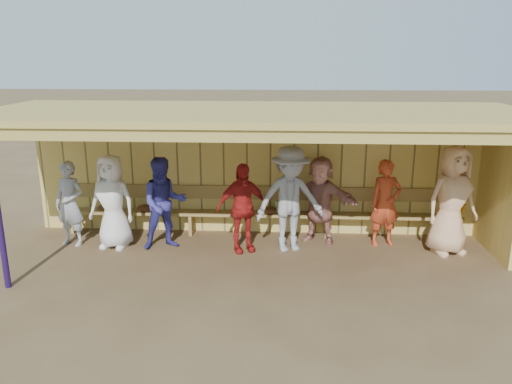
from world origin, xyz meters
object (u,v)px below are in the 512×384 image
player_e (290,199)px  player_f (320,200)px  player_b (112,202)px  player_g (385,203)px  player_d (242,208)px  bench (258,208)px  player_c (164,203)px  player_h (452,200)px  player_a (70,204)px

player_e → player_f: player_e is taller
player_b → player_g: size_ratio=1.08×
player_d → bench: player_d is taller
player_c → player_h: player_h is taller
player_d → player_h: (3.59, 0.11, 0.16)m
player_b → bench: 2.69m
player_f → bench: player_f is taller
player_b → player_f: bearing=17.2°
player_b → player_e: size_ratio=0.91×
player_e → player_g: bearing=-5.9°
player_b → player_h: (5.89, 0.06, 0.11)m
player_a → player_f: size_ratio=0.96×
player_h → player_a: bearing=160.7°
player_d → player_h: player_h is taller
bench → player_g: bearing=-10.4°
player_c → player_d: bearing=-24.3°
player_a → player_b: bearing=9.1°
player_c → player_e: bearing=-20.9°
player_f → player_d: bearing=-135.2°
player_c → player_g: size_ratio=1.05×
player_c → bench: size_ratio=0.22×
player_b → player_f: 3.72m
player_d → player_f: bearing=-1.6°
player_e → player_b: bearing=163.1°
player_c → bench: 1.83m
player_b → player_f: size_ratio=1.06×
player_b → player_d: bearing=8.2°
player_h → player_f: bearing=149.5°
player_h → bench: bearing=148.2°
player_a → player_h: size_ratio=0.81×
player_e → player_g: (1.71, 0.35, -0.15)m
player_b → player_g: 4.86m
player_e → player_f: bearing=22.9°
player_g → player_h: bearing=-31.8°
player_e → player_f: size_ratio=1.16×
player_b → player_c: (0.92, 0.03, -0.02)m
player_d → player_g: 2.58m
player_b → player_d: (2.30, -0.05, -0.06)m
player_f → player_g: size_ratio=1.02×
player_g → player_d: bearing=175.5°
player_e → player_h: player_h is taller
player_b → player_e: bearing=10.1°
player_c → player_f: player_c is taller
player_b → player_d: size_ratio=1.07×
player_b → bench: (2.54, 0.81, -0.32)m
player_f → player_g: player_f is taller
player_f → player_b: bearing=-149.4°
player_a → player_d: size_ratio=0.98×
player_e → bench: size_ratio=0.25×
player_a → player_h: player_h is taller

